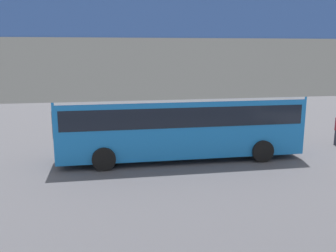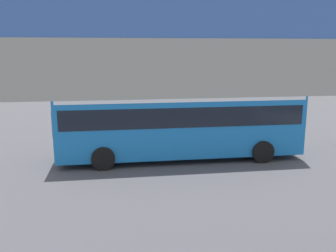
% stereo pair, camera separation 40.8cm
% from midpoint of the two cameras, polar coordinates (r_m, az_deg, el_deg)
% --- Properties ---
extents(ground, '(80.00, 80.00, 0.00)m').
position_cam_midpoint_polar(ground, '(18.46, 5.67, -4.54)').
color(ground, '#424247').
extents(city_bus, '(11.54, 2.85, 3.15)m').
position_cam_midpoint_polar(city_bus, '(17.45, 2.63, 0.92)').
color(city_bus, '#196BB7').
rests_on(city_bus, ground).
extents(traffic_sign, '(0.08, 0.60, 2.80)m').
position_cam_midpoint_polar(traffic_sign, '(22.30, 8.08, 3.22)').
color(traffic_sign, slate).
rests_on(traffic_sign, ground).
extents(lane_dash_leftmost, '(2.00, 0.20, 0.01)m').
position_cam_midpoint_polar(lane_dash_leftmost, '(21.80, 14.44, -2.29)').
color(lane_dash_leftmost, silver).
rests_on(lane_dash_leftmost, ground).
extents(lane_dash_left, '(2.00, 0.20, 0.01)m').
position_cam_midpoint_polar(lane_dash_left, '(20.59, 4.12, -2.77)').
color(lane_dash_left, silver).
rests_on(lane_dash_left, ground).
extents(lane_dash_centre, '(2.00, 0.20, 0.01)m').
position_cam_midpoint_polar(lane_dash_centre, '(20.11, -7.09, -3.19)').
color(lane_dash_centre, silver).
rests_on(lane_dash_centre, ground).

